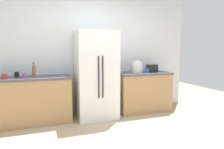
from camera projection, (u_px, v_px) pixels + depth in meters
ground_plane at (122, 147)px, 2.78m from camera, size 9.33×9.33×0.00m
kitchen_back_panel at (92, 51)px, 4.30m from camera, size 4.67×0.10×2.74m
counter_left at (29, 100)px, 3.66m from camera, size 1.55×0.60×0.89m
counter_right at (143, 91)px, 4.45m from camera, size 1.22×0.60×0.89m
refrigerator at (96, 75)px, 3.97m from camera, size 0.80×0.69×1.76m
toaster at (152, 68)px, 4.45m from camera, size 0.23×0.14×0.17m
rice_cooker at (137, 67)px, 4.35m from camera, size 0.26×0.26×0.28m
bottle_a at (34, 71)px, 3.62m from camera, size 0.06×0.06×0.28m
cup_a at (25, 76)px, 3.45m from camera, size 0.07×0.07×0.09m
cup_b at (17, 74)px, 3.61m from camera, size 0.08×0.08×0.10m
cup_c at (147, 71)px, 4.32m from camera, size 0.09×0.09×0.09m
cup_d at (5, 76)px, 3.36m from camera, size 0.09×0.09×0.09m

